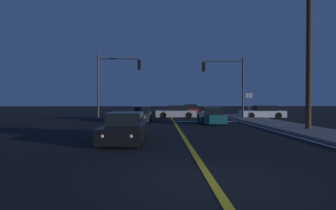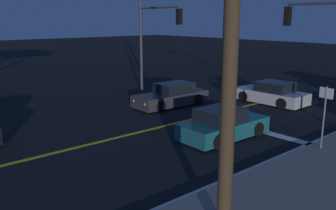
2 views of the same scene
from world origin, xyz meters
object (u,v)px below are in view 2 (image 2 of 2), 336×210
object	(u,v)px
car_distant_tail_teal	(223,125)
traffic_signal_near_right	(336,41)
street_sign_corner	(325,109)
car_side_waiting_charcoal	(172,96)
car_far_approaching_silver	(272,94)
traffic_signal_far_left	(154,34)

from	to	relation	value
car_distant_tail_teal	traffic_signal_near_right	xyz separation A→B (m)	(2.48, 4.39, 3.49)
traffic_signal_near_right	street_sign_corner	size ratio (longest dim) A/B	2.36
car_side_waiting_charcoal	traffic_signal_near_right	bearing A→B (deg)	-164.87
car_far_approaching_silver	traffic_signal_far_left	xyz separation A→B (m)	(-6.04, -4.33, 3.48)
street_sign_corner	traffic_signal_near_right	bearing A→B (deg)	111.86
car_distant_tail_teal	traffic_signal_near_right	bearing A→B (deg)	61.49
car_far_approaching_silver	traffic_signal_far_left	world-z (taller)	traffic_signal_far_left
traffic_signal_far_left	car_distant_tail_teal	bearing A→B (deg)	-19.35
traffic_signal_far_left	street_sign_corner	size ratio (longest dim) A/B	2.37
traffic_signal_near_right	car_distant_tail_teal	bearing A→B (deg)	60.56
car_far_approaching_silver	street_sign_corner	size ratio (longest dim) A/B	1.70
traffic_signal_far_left	street_sign_corner	xyz separation A→B (m)	(12.13, -1.40, -2.34)
traffic_signal_near_right	traffic_signal_far_left	world-z (taller)	traffic_signal_far_left
traffic_signal_near_right	street_sign_corner	distance (m)	3.82
car_distant_tail_teal	traffic_signal_near_right	world-z (taller)	traffic_signal_near_right
street_sign_corner	car_side_waiting_charcoal	bearing A→B (deg)	175.90
traffic_signal_far_left	traffic_signal_near_right	bearing A→B (deg)	7.25
traffic_signal_near_right	traffic_signal_far_left	bearing A→B (deg)	7.25
car_distant_tail_teal	street_sign_corner	size ratio (longest dim) A/B	1.62
car_side_waiting_charcoal	car_distant_tail_teal	xyz separation A→B (m)	(5.96, -2.28, -0.00)
car_side_waiting_charcoal	street_sign_corner	size ratio (longest dim) A/B	1.80
car_side_waiting_charcoal	car_distant_tail_teal	size ratio (longest dim) A/B	1.12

